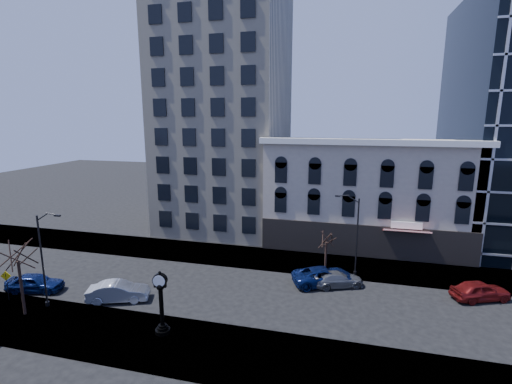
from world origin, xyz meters
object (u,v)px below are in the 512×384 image
(street_clock, at_px, (161,305))
(street_lamp_near, at_px, (45,235))
(car_near_b, at_px, (118,291))
(car_near_a, at_px, (35,283))
(warning_sign, at_px, (6,280))

(street_clock, xyz_separation_m, street_lamp_near, (-10.02, 1.11, 3.82))
(street_lamp_near, xyz_separation_m, car_near_b, (4.23, 2.33, -5.20))
(car_near_a, distance_m, car_near_b, 7.90)
(car_near_b, bearing_deg, street_clock, -141.40)
(warning_sign, bearing_deg, street_lamp_near, -19.39)
(street_lamp_near, relative_size, car_near_b, 1.61)
(car_near_a, xyz_separation_m, car_near_b, (7.89, 0.32, 0.01))
(car_near_a, relative_size, car_near_b, 0.95)
(street_clock, bearing_deg, warning_sign, 164.78)
(warning_sign, xyz_separation_m, car_near_b, (8.56, 2.31, -1.04))
(street_clock, distance_m, car_near_a, 14.11)
(street_clock, bearing_deg, car_near_b, 138.58)
(warning_sign, relative_size, car_near_a, 0.54)
(street_clock, relative_size, car_near_b, 0.94)
(street_lamp_near, bearing_deg, car_near_a, 152.66)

